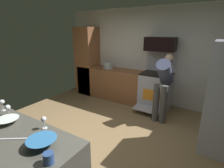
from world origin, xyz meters
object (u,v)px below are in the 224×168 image
at_px(mixing_bowl_prep, 42,142).
at_px(wine_glass_mid, 8,108).
at_px(microwave, 160,44).
at_px(person_cook, 163,82).
at_px(oven_range, 156,89).
at_px(wine_glass_near, 2,102).
at_px(mug_coffee, 49,158).
at_px(mixing_bowl_large, 8,121).
at_px(stock_pot, 108,66).
at_px(wine_glass_far, 44,120).

relative_size(mixing_bowl_prep, wine_glass_mid, 1.92).
bearing_deg(microwave, mixing_bowl_prep, -91.49).
bearing_deg(person_cook, oven_range, 120.85).
bearing_deg(wine_glass_near, mug_coffee, -13.29).
xyz_separation_m(wine_glass_mid, mug_coffee, (1.18, -0.29, -0.06)).
bearing_deg(microwave, oven_range, -90.00).
distance_m(oven_range, wine_glass_near, 3.43).
xyz_separation_m(mixing_bowl_prep, wine_glass_near, (-1.15, 0.21, 0.08)).
height_order(mixing_bowl_large, wine_glass_mid, wine_glass_mid).
bearing_deg(mug_coffee, microwave, 92.51).
relative_size(wine_glass_mid, stock_pot, 0.54).
distance_m(mug_coffee, stock_pot, 3.87).
bearing_deg(stock_pot, wine_glass_mid, -81.38).
relative_size(mixing_bowl_large, mug_coffee, 2.63).
relative_size(oven_range, wine_glass_far, 9.86).
bearing_deg(wine_glass_near, person_cook, 59.25).
height_order(wine_glass_near, mug_coffee, wine_glass_near).
bearing_deg(wine_glass_far, microwave, 84.05).
bearing_deg(oven_range, wine_glass_far, -96.13).
relative_size(person_cook, stock_pot, 5.24).
bearing_deg(person_cook, wine_glass_mid, -116.81).
height_order(oven_range, wine_glass_mid, oven_range).
bearing_deg(wine_glass_mid, wine_glass_near, 170.19).
xyz_separation_m(mug_coffee, stock_pot, (-1.66, 3.50, 0.03)).
bearing_deg(mixing_bowl_prep, wine_glass_near, 169.53).
distance_m(person_cook, mixing_bowl_large, 3.00).
xyz_separation_m(mixing_bowl_large, wine_glass_far, (0.49, 0.16, 0.08)).
bearing_deg(microwave, wine_glass_far, -95.95).
relative_size(wine_glass_mid, wine_glass_far, 1.00).
relative_size(mixing_bowl_prep, wine_glass_near, 1.78).
xyz_separation_m(microwave, mug_coffee, (0.16, -3.58, -0.72)).
bearing_deg(mixing_bowl_prep, mixing_bowl_large, 175.61).
relative_size(mixing_bowl_large, wine_glass_far, 1.76).
distance_m(mixing_bowl_prep, wine_glass_near, 1.17).
height_order(oven_range, mixing_bowl_large, oven_range).
bearing_deg(wine_glass_near, oven_range, 68.60).
distance_m(wine_glass_near, wine_glass_mid, 0.22).
bearing_deg(mixing_bowl_large, mug_coffee, -10.02).
distance_m(wine_glass_far, stock_pot, 3.37).
distance_m(person_cook, wine_glass_near, 3.05).
height_order(person_cook, wine_glass_mid, person_cook).
distance_m(wine_glass_far, mug_coffee, 0.60).
bearing_deg(wine_glass_mid, mixing_bowl_large, -31.60).
relative_size(mixing_bowl_prep, mug_coffee, 2.88).
xyz_separation_m(mixing_bowl_large, stock_pot, (-0.68, 3.32, 0.05)).
bearing_deg(oven_range, wine_glass_near, -111.40).
distance_m(mixing_bowl_prep, wine_glass_mid, 0.95).
height_order(person_cook, mug_coffee, person_cook).
relative_size(wine_glass_near, wine_glass_far, 1.08).
height_order(mixing_bowl_large, mug_coffee, mug_coffee).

